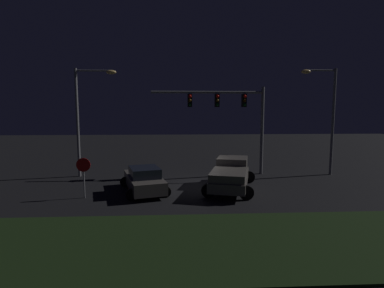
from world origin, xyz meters
name	(u,v)px	position (x,y,z in m)	size (l,w,h in m)	color
ground_plane	(198,186)	(0.00, 0.00, 0.00)	(80.00, 80.00, 0.00)	black
grass_median	(216,243)	(0.00, -8.36, 0.05)	(22.47, 5.73, 0.10)	black
pickup_truck	(231,173)	(1.92, -0.82, 1.00)	(3.82, 5.74, 1.80)	#514C47
car_sedan	(144,180)	(-3.30, -1.25, 0.74)	(3.24, 4.73, 1.51)	#514C47
traffic_signal_gantry	(230,109)	(2.56, 3.40, 4.90)	(8.32, 0.56, 6.50)	slate
street_lamp_left	(86,108)	(-7.81, 3.21, 4.92)	(2.93, 0.44, 7.71)	slate
street_lamp_right	(326,108)	(9.59, 2.89, 4.95)	(2.64, 0.44, 7.80)	slate
stop_sign	(84,170)	(-6.45, -2.30, 1.56)	(0.76, 0.08, 2.23)	slate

